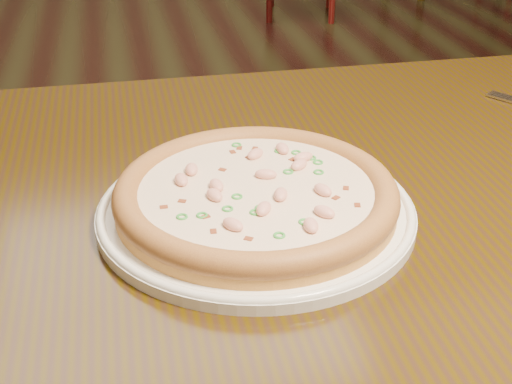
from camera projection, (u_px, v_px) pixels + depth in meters
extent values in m
cube|color=black|center=(347.00, 199.00, 0.84)|extent=(1.20, 0.80, 0.04)
cylinder|color=white|center=(256.00, 212.00, 0.76)|extent=(0.34, 0.34, 0.01)
torus|color=white|center=(256.00, 207.00, 0.76)|extent=(0.34, 0.34, 0.01)
cylinder|color=gold|center=(256.00, 199.00, 0.75)|extent=(0.30, 0.30, 0.02)
torus|color=#AA7A33|center=(256.00, 192.00, 0.75)|extent=(0.30, 0.30, 0.03)
cylinder|color=beige|center=(256.00, 190.00, 0.75)|extent=(0.25, 0.25, 0.00)
ellipsoid|color=#F2B29E|center=(255.00, 154.00, 0.81)|extent=(0.03, 0.03, 0.01)
ellipsoid|color=#F2B29E|center=(266.00, 174.00, 0.77)|extent=(0.03, 0.02, 0.01)
ellipsoid|color=#F2B29E|center=(264.00, 209.00, 0.70)|extent=(0.02, 0.03, 0.01)
ellipsoid|color=#F2B29E|center=(281.00, 194.00, 0.73)|extent=(0.02, 0.03, 0.01)
ellipsoid|color=#F2B29E|center=(311.00, 225.00, 0.68)|extent=(0.02, 0.02, 0.01)
ellipsoid|color=#F2B29E|center=(233.00, 224.00, 0.68)|extent=(0.03, 0.03, 0.01)
ellipsoid|color=#F2B29E|center=(299.00, 165.00, 0.79)|extent=(0.03, 0.03, 0.01)
ellipsoid|color=#F2B29E|center=(181.00, 180.00, 0.76)|extent=(0.02, 0.03, 0.01)
ellipsoid|color=#F2B29E|center=(282.00, 148.00, 0.82)|extent=(0.02, 0.02, 0.01)
ellipsoid|color=#F2B29E|center=(324.00, 212.00, 0.70)|extent=(0.03, 0.03, 0.01)
ellipsoid|color=#F2B29E|center=(303.00, 157.00, 0.80)|extent=(0.03, 0.02, 0.01)
ellipsoid|color=#F2B29E|center=(323.00, 190.00, 0.74)|extent=(0.02, 0.03, 0.01)
ellipsoid|color=#F2B29E|center=(214.00, 195.00, 0.73)|extent=(0.02, 0.03, 0.01)
ellipsoid|color=#F2B29E|center=(192.00, 169.00, 0.78)|extent=(0.02, 0.03, 0.01)
ellipsoid|color=#F2B29E|center=(216.00, 185.00, 0.75)|extent=(0.02, 0.03, 0.01)
cube|color=maroon|center=(206.00, 217.00, 0.70)|extent=(0.01, 0.01, 0.00)
cube|color=maroon|center=(239.00, 149.00, 0.83)|extent=(0.01, 0.01, 0.00)
cube|color=maroon|center=(213.00, 232.00, 0.67)|extent=(0.01, 0.01, 0.00)
cube|color=maroon|center=(357.00, 206.00, 0.72)|extent=(0.01, 0.01, 0.00)
cube|color=maroon|center=(233.00, 153.00, 0.82)|extent=(0.01, 0.01, 0.00)
cube|color=maroon|center=(293.00, 160.00, 0.81)|extent=(0.01, 0.01, 0.00)
cube|color=maroon|center=(182.00, 202.00, 0.72)|extent=(0.01, 0.01, 0.00)
cube|color=maroon|center=(222.00, 170.00, 0.78)|extent=(0.01, 0.01, 0.00)
cube|color=maroon|center=(326.00, 213.00, 0.70)|extent=(0.01, 0.01, 0.00)
cube|color=maroon|center=(255.00, 149.00, 0.83)|extent=(0.01, 0.01, 0.00)
cube|color=maroon|center=(346.00, 189.00, 0.75)|extent=(0.01, 0.01, 0.00)
cube|color=maroon|center=(336.00, 199.00, 0.73)|extent=(0.01, 0.01, 0.00)
cube|color=maroon|center=(164.00, 208.00, 0.71)|extent=(0.01, 0.01, 0.00)
cube|color=maroon|center=(249.00, 158.00, 0.81)|extent=(0.01, 0.01, 0.00)
cube|color=maroon|center=(249.00, 239.00, 0.66)|extent=(0.01, 0.01, 0.00)
torus|color=green|center=(279.00, 235.00, 0.67)|extent=(0.01, 0.01, 0.00)
torus|color=green|center=(311.00, 158.00, 0.81)|extent=(0.02, 0.02, 0.00)
torus|color=green|center=(182.00, 217.00, 0.69)|extent=(0.01, 0.01, 0.00)
torus|color=green|center=(319.00, 172.00, 0.78)|extent=(0.01, 0.01, 0.00)
torus|color=green|center=(237.00, 197.00, 0.73)|extent=(0.02, 0.02, 0.00)
torus|color=green|center=(283.00, 148.00, 0.83)|extent=(0.02, 0.02, 0.00)
torus|color=green|center=(260.00, 209.00, 0.71)|extent=(0.01, 0.01, 0.00)
torus|color=green|center=(255.00, 212.00, 0.70)|extent=(0.02, 0.02, 0.00)
torus|color=green|center=(260.00, 208.00, 0.71)|extent=(0.02, 0.02, 0.00)
torus|color=green|center=(228.00, 209.00, 0.71)|extent=(0.01, 0.01, 0.00)
torus|color=green|center=(202.00, 215.00, 0.70)|extent=(0.02, 0.02, 0.00)
torus|color=green|center=(318.00, 162.00, 0.80)|extent=(0.01, 0.01, 0.00)
torus|color=green|center=(279.00, 151.00, 0.82)|extent=(0.02, 0.02, 0.00)
torus|color=green|center=(304.00, 222.00, 0.69)|extent=(0.02, 0.02, 0.00)
torus|color=green|center=(237.00, 145.00, 0.84)|extent=(0.01, 0.01, 0.00)
torus|color=green|center=(288.00, 172.00, 0.78)|extent=(0.02, 0.02, 0.00)
torus|color=green|center=(296.00, 153.00, 0.82)|extent=(0.02, 0.02, 0.00)
cube|color=silver|center=(501.00, 99.00, 1.06)|extent=(0.03, 0.04, 0.00)
cube|color=silver|center=(503.00, 98.00, 1.06)|extent=(0.03, 0.04, 0.00)
cube|color=silver|center=(505.00, 97.00, 1.06)|extent=(0.03, 0.04, 0.00)
cube|color=silver|center=(507.00, 96.00, 1.07)|extent=(0.03, 0.04, 0.00)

